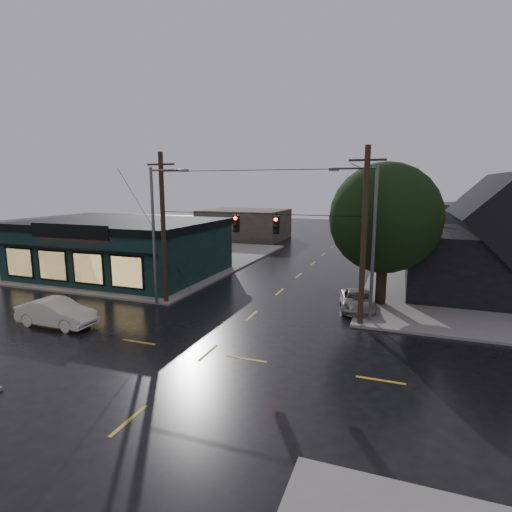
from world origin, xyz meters
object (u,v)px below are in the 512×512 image
(utility_pole_ne, at_px, (360,325))
(sedan_cream, at_px, (57,313))
(suv_silver, at_px, (357,301))
(utility_pole_nw, at_px, (166,303))
(corner_tree, at_px, (385,218))

(utility_pole_ne, relative_size, sedan_cream, 2.14)
(sedan_cream, distance_m, suv_silver, 18.32)
(utility_pole_ne, distance_m, suv_silver, 3.10)
(sedan_cream, bearing_deg, utility_pole_nw, -30.06)
(utility_pole_nw, bearing_deg, sedan_cream, -119.56)
(utility_pole_nw, xyz_separation_m, sedan_cream, (-3.43, -6.05, 0.78))
(utility_pole_ne, xyz_separation_m, suv_silver, (-0.50, 2.99, 0.62))
(utility_pole_nw, xyz_separation_m, utility_pole_ne, (13.00, 0.00, 0.00))
(sedan_cream, height_order, suv_silver, sedan_cream)
(utility_pole_ne, height_order, suv_silver, utility_pole_ne)
(utility_pole_nw, height_order, utility_pole_ne, same)
(corner_tree, height_order, utility_pole_ne, corner_tree)
(utility_pole_ne, distance_m, sedan_cream, 17.53)
(corner_tree, xyz_separation_m, utility_pole_ne, (-0.88, -4.56, -5.90))
(utility_pole_ne, bearing_deg, suv_silver, 99.49)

